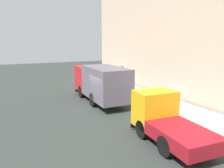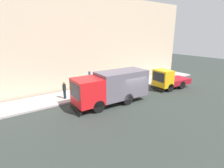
# 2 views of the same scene
# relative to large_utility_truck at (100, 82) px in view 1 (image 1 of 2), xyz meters

# --- Properties ---
(ground) EXTENTS (80.00, 80.00, 0.00)m
(ground) POSITION_rel_large_utility_truck_xyz_m (-0.72, -1.93, -1.71)
(ground) COLOR #2E3531
(sidewalk) EXTENTS (3.49, 30.00, 0.17)m
(sidewalk) POSITION_rel_large_utility_truck_xyz_m (4.03, -1.93, -1.63)
(sidewalk) COLOR #ADA1A3
(sidewalk) RESTS_ON ground
(building_facade) EXTENTS (0.50, 30.00, 10.80)m
(building_facade) POSITION_rel_large_utility_truck_xyz_m (6.27, -1.93, 3.69)
(building_facade) COLOR beige
(building_facade) RESTS_ON ground
(large_utility_truck) EXTENTS (2.65, 7.36, 3.04)m
(large_utility_truck) POSITION_rel_large_utility_truck_xyz_m (0.00, 0.00, 0.00)
(large_utility_truck) COLOR red
(large_utility_truck) RESTS_ON ground
(small_flatbed_truck) EXTENTS (2.48, 4.91, 2.40)m
(small_flatbed_truck) POSITION_rel_large_utility_truck_xyz_m (-0.07, -8.25, -0.60)
(small_flatbed_truck) COLOR #EFAF14
(small_flatbed_truck) RESTS_ON ground
(pedestrian_walking) EXTENTS (0.36, 0.36, 1.68)m
(pedestrian_walking) POSITION_rel_large_utility_truck_xyz_m (3.43, 3.34, -0.66)
(pedestrian_walking) COLOR #16262C
(pedestrian_walking) RESTS_ON sidewalk
(traffic_cone_orange) EXTENTS (0.52, 0.52, 0.74)m
(traffic_cone_orange) POSITION_rel_large_utility_truck_xyz_m (2.59, 2.69, -1.17)
(traffic_cone_orange) COLOR orange
(traffic_cone_orange) RESTS_ON sidewalk
(street_sign_post) EXTENTS (0.44, 0.08, 2.67)m
(street_sign_post) POSITION_rel_large_utility_truck_xyz_m (2.55, 0.95, 0.03)
(street_sign_post) COLOR #4C5156
(street_sign_post) RESTS_ON sidewalk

